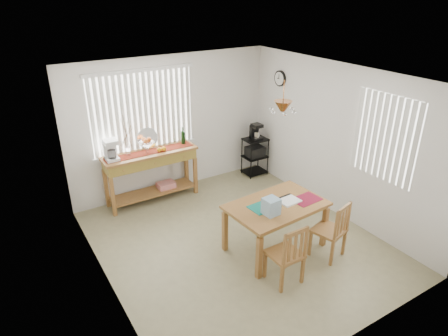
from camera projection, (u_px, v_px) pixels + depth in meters
ground at (237, 242)px, 6.31m from camera, size 4.00×4.50×0.01m
room_shell at (238, 142)px, 5.62m from camera, size 4.20×4.70×2.70m
sideboard at (151, 164)px, 7.27m from camera, size 1.72×0.48×0.97m
sideboard_items at (133, 147)px, 6.98m from camera, size 1.63×0.41×0.74m
wire_cart at (255, 153)px, 8.39m from camera, size 0.47×0.38×0.80m
cart_items at (255, 132)px, 8.20m from camera, size 0.19×0.23×0.33m
dining_table at (276, 209)px, 5.91m from camera, size 1.49×1.01×0.76m
table_items at (276, 205)px, 5.67m from camera, size 1.12×0.49×0.24m
chair_left at (287, 255)px, 5.29m from camera, size 0.42×0.42×0.91m
chair_right at (331, 231)px, 5.81m from camera, size 0.52×0.52×0.91m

